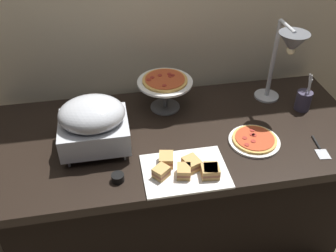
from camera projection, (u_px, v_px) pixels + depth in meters
name	position (u px, v px, depth m)	size (l,w,h in m)	color
ground_plane	(177.00, 225.00, 2.38)	(8.00, 8.00, 0.00)	brown
back_wall	(162.00, 13.00, 2.04)	(4.40, 0.04, 2.40)	#C6B593
buffet_table	(178.00, 183.00, 2.15)	(1.90, 0.84, 0.76)	black
chafing_dish	(93.00, 123.00, 1.73)	(0.32, 0.27, 0.28)	#B7BABF
heat_lamp	(288.00, 49.00, 1.86)	(0.15, 0.30, 0.47)	#B7BABF
pizza_plate_front	(254.00, 140.00, 1.85)	(0.25, 0.25, 0.03)	white
pizza_plate_center	(165.00, 84.00, 2.01)	(0.30, 0.30, 0.19)	#595B60
sandwich_platter	(187.00, 169.00, 1.67)	(0.38, 0.28, 0.06)	white
sauce_cup_near	(118.00, 177.00, 1.64)	(0.06, 0.06, 0.04)	black
sauce_cup_far	(74.00, 107.00, 2.06)	(0.06, 0.06, 0.04)	black
utensil_holder	(303.00, 100.00, 2.05)	(0.08, 0.08, 0.22)	#383347
serving_spatula	(320.00, 149.00, 1.81)	(0.06, 0.17, 0.01)	#B7BABF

